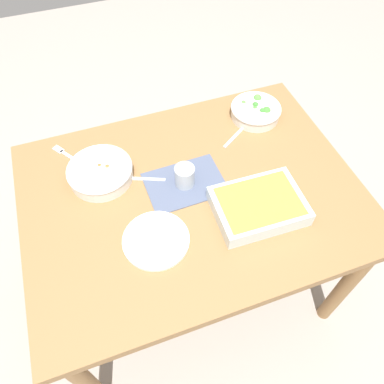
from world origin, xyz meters
name	(u,v)px	position (x,y,z in m)	size (l,w,h in m)	color
ground_plane	(192,277)	(0.00, 0.00, 0.00)	(6.00, 6.00, 0.00)	#9E9389
dining_table	(192,206)	(0.00, 0.00, 0.65)	(1.20, 0.90, 0.74)	olive
placemat	(185,183)	(-0.01, 0.04, 0.74)	(0.28, 0.20, 0.00)	#4C5670
stew_bowl	(100,172)	(-0.29, 0.17, 0.77)	(0.24, 0.24, 0.06)	silver
broccoli_bowl	(256,111)	(0.38, 0.29, 0.77)	(0.21, 0.21, 0.06)	silver
baking_dish	(259,205)	(0.19, -0.15, 0.77)	(0.31, 0.23, 0.06)	silver
drink_cup	(185,177)	(-0.01, 0.04, 0.78)	(0.07, 0.07, 0.08)	#B2BCC6
side_plate	(156,240)	(-0.18, -0.15, 0.75)	(0.22, 0.22, 0.01)	white
spoon_by_stew	(135,178)	(-0.18, 0.13, 0.74)	(0.17, 0.09, 0.01)	silver
spoon_by_broccoli	(240,131)	(0.29, 0.22, 0.74)	(0.16, 0.11, 0.01)	silver
fork_on_table	(68,155)	(-0.39, 0.33, 0.74)	(0.11, 0.16, 0.01)	silver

